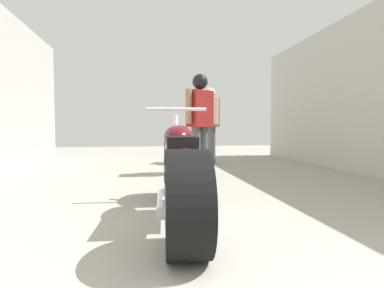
# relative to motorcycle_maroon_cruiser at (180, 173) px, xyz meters

# --- Properties ---
(ground_plane) EXTENTS (18.57, 18.57, 0.00)m
(ground_plane) POSITION_rel_motorcycle_maroon_cruiser_xyz_m (0.39, 1.68, -0.42)
(ground_plane) COLOR #9E998E
(motorcycle_maroon_cruiser) EXTENTS (0.66, 2.24, 1.04)m
(motorcycle_maroon_cruiser) POSITION_rel_motorcycle_maroon_cruiser_xyz_m (0.00, 0.00, 0.00)
(motorcycle_maroon_cruiser) COLOR black
(motorcycle_maroon_cruiser) RESTS_ON ground_plane
(mechanic_in_blue) EXTENTS (0.35, 0.71, 1.75)m
(mechanic_in_blue) POSITION_rel_motorcycle_maroon_cruiser_xyz_m (1.20, 4.19, 0.56)
(mechanic_in_blue) COLOR #4C4C4C
(mechanic_in_blue) RESTS_ON ground_plane
(mechanic_with_helmet) EXTENTS (0.62, 0.51, 1.77)m
(mechanic_with_helmet) POSITION_rel_motorcycle_maroon_cruiser_xyz_m (0.67, 2.65, 0.64)
(mechanic_with_helmet) COLOR #4C4C4C
(mechanic_with_helmet) RESTS_ON ground_plane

